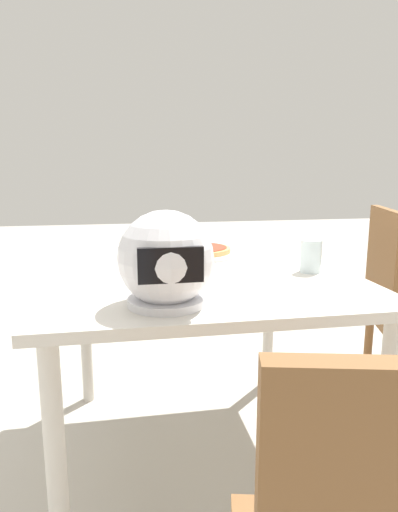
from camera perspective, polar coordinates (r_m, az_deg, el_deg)
ground_plane at (r=1.83m, az=-0.09°, el=-24.07°), size 14.00×14.00×0.00m
dining_table at (r=1.55m, az=-0.09°, el=-4.46°), size 0.98×1.08×0.72m
pizza_plate at (r=1.76m, az=0.08°, el=0.33°), size 0.31×0.31×0.01m
pizza at (r=1.76m, az=0.02°, el=0.93°), size 0.25×0.25×0.05m
motorcycle_helmet at (r=1.11m, az=-4.27°, el=-0.60°), size 0.24×0.24×0.24m
drinking_glass at (r=1.51m, az=14.17°, el=-0.02°), size 0.07×0.07×0.11m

